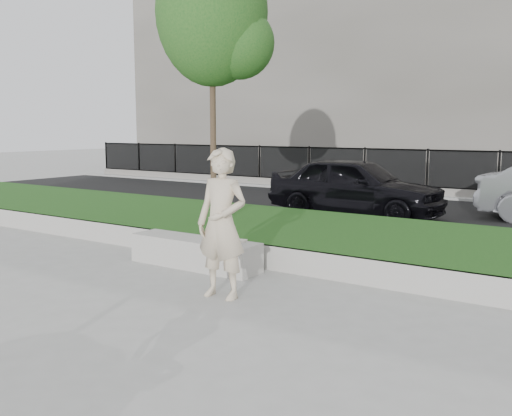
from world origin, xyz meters
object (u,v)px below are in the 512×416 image
Objects in this scene: stone_bench at (195,252)px; man at (222,224)px; young_tree at (216,18)px; car_dark at (356,186)px; book at (238,241)px.

man is (1.42, -1.11, 0.77)m from stone_bench.
car_dark is at bearing 79.83° from young_tree.
book is 0.06× the size of car_dark.
car_dark is (-0.73, 6.12, 0.31)m from book.
stone_bench is at bearing 137.57° from man.
book is 0.05× the size of young_tree.
book is at bearing 14.04° from stone_bench.
stone_bench is 0.52× the size of car_dark.
young_tree reaches higher than man.
car_dark is at bearing 89.72° from stone_bench.
young_tree reaches higher than stone_bench.
book is at bearing 112.61° from man.
young_tree is 5.89m from car_dark.
young_tree is at bearing 124.15° from man.
book is (0.76, 0.19, 0.25)m from stone_bench.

